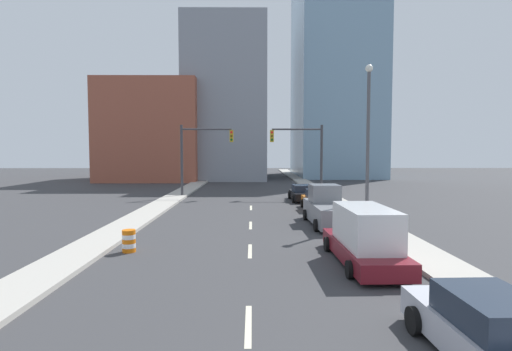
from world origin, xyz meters
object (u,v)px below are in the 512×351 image
object	(u,v)px
pickup_truck_gray	(327,209)
sedan_orange	(318,201)
traffic_signal_right	(307,150)
sedan_silver	(492,334)
box_truck_maroon	(364,237)
traffic_signal_left	(196,150)
traffic_barrel	(129,241)
street_lamp	(368,133)
sedan_black	(302,193)

from	to	relation	value
pickup_truck_gray	sedan_orange	bearing A→B (deg)	83.58
traffic_signal_right	sedan_silver	size ratio (longest dim) A/B	1.40
box_truck_maroon	pickup_truck_gray	world-z (taller)	pickup_truck_gray
traffic_signal_left	traffic_barrel	distance (m)	20.71
street_lamp	sedan_silver	size ratio (longest dim) A/B	1.94
traffic_signal_left	sedan_black	bearing A→B (deg)	-16.93
sedan_orange	box_truck_maroon	bearing A→B (deg)	-94.13
sedan_silver	traffic_signal_left	bearing A→B (deg)	107.09
pickup_truck_gray	sedan_black	world-z (taller)	pickup_truck_gray
traffic_signal_left	pickup_truck_gray	xyz separation A→B (m)	(9.54, -14.12, -3.45)
traffic_signal_left	sedan_orange	size ratio (longest dim) A/B	1.42
pickup_truck_gray	sedan_black	bearing A→B (deg)	88.39
traffic_signal_left	box_truck_maroon	xyz separation A→B (m)	(9.45, -22.25, -3.34)
traffic_barrel	traffic_signal_left	bearing A→B (deg)	89.86
traffic_barrel	street_lamp	world-z (taller)	street_lamp
traffic_signal_left	box_truck_maroon	bearing A→B (deg)	-67.00
sedan_silver	pickup_truck_gray	xyz separation A→B (m)	(-0.39, 15.38, 0.25)
traffic_signal_left	sedan_orange	xyz separation A→B (m)	(10.00, -8.39, -3.69)
sedan_silver	pickup_truck_gray	distance (m)	15.39
traffic_barrel	sedan_orange	bearing A→B (deg)	49.92
sedan_silver	traffic_barrel	bearing A→B (deg)	135.95
traffic_barrel	sedan_orange	world-z (taller)	sedan_orange
traffic_barrel	sedan_silver	bearing A→B (deg)	-42.53
traffic_signal_left	street_lamp	distance (m)	18.19
pickup_truck_gray	box_truck_maroon	bearing A→B (deg)	-92.51
box_truck_maroon	sedan_black	distance (m)	19.36
traffic_barrel	sedan_black	distance (m)	19.89
traffic_signal_left	sedan_silver	bearing A→B (deg)	-71.39
traffic_signal_left	traffic_signal_right	distance (m)	10.30
sedan_silver	sedan_black	size ratio (longest dim) A/B	1.05
street_lamp	pickup_truck_gray	world-z (taller)	street_lamp
traffic_signal_left	traffic_signal_right	xyz separation A→B (m)	(10.30, 0.00, 0.00)
traffic_signal_right	sedan_black	xyz separation A→B (m)	(-0.80, -2.89, -3.73)
street_lamp	traffic_signal_right	bearing A→B (deg)	97.18
traffic_barrel	pickup_truck_gray	xyz separation A→B (m)	(9.59, 6.22, 0.44)
sedan_silver	sedan_black	world-z (taller)	sedan_silver
traffic_signal_left	sedan_silver	xyz separation A→B (m)	(9.93, -29.50, -3.70)
pickup_truck_gray	sedan_orange	distance (m)	5.75
traffic_barrel	pickup_truck_gray	world-z (taller)	pickup_truck_gray
box_truck_maroon	sedan_orange	world-z (taller)	box_truck_maroon
traffic_signal_left	sedan_silver	size ratio (longest dim) A/B	1.40
traffic_barrel	street_lamp	distance (m)	14.64
street_lamp	sedan_black	xyz separation A→B (m)	(-2.51, 10.74, -4.70)
sedan_black	sedan_silver	bearing A→B (deg)	-90.46
traffic_signal_left	sedan_silver	distance (m)	31.35
box_truck_maroon	sedan_orange	distance (m)	13.87
pickup_truck_gray	street_lamp	bearing A→B (deg)	9.40
traffic_barrel	box_truck_maroon	xyz separation A→B (m)	(9.49, -1.91, 0.55)
street_lamp	box_truck_maroon	distance (m)	9.98
sedan_silver	pickup_truck_gray	size ratio (longest dim) A/B	0.84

